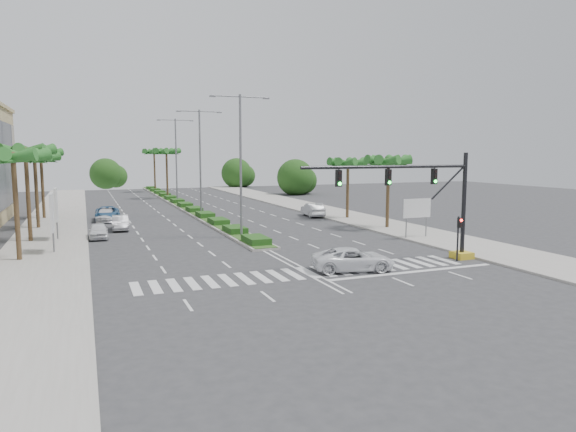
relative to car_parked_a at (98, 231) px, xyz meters
name	(u,v)px	position (x,y,z in m)	size (l,w,h in m)	color
ground	(308,273)	(11.35, -18.08, -0.65)	(160.00, 160.00, 0.00)	#333335
footpath_right	(362,220)	(26.55, 1.92, -0.57)	(6.00, 120.00, 0.15)	gray
footpath_left	(50,237)	(-3.85, 1.92, -0.57)	(6.00, 120.00, 0.15)	gray
median	(179,204)	(11.35, 26.92, -0.55)	(2.20, 75.00, 0.20)	gray
median_grass	(179,203)	(11.35, 26.92, -0.43)	(1.80, 75.00, 0.04)	#2E541C
signal_gantry	(437,210)	(20.62, -18.08, 2.81)	(12.60, 1.20, 7.20)	gold
pedestrian_signal	(459,231)	(21.95, -18.75, 1.40)	(0.28, 0.36, 3.00)	black
direction_sign	(417,210)	(24.85, -10.09, 1.80)	(2.70, 0.11, 3.40)	slate
billboard_near	(52,213)	(-3.15, -6.08, 2.31)	(0.18, 2.10, 4.35)	slate
billboard_far	(56,205)	(-3.15, -0.08, 2.31)	(0.18, 2.10, 4.35)	slate
palm_left_near	(13,160)	(-5.15, -8.08, 6.04)	(4.57, 4.68, 7.55)	brown
palm_left_mid	(25,154)	(-5.15, -0.08, 6.43)	(4.57, 4.68, 7.95)	brown
palm_left_far	(35,160)	(-5.15, 7.92, 5.85)	(4.57, 4.68, 7.35)	brown
palm_left_end	(41,156)	(-5.15, 15.92, 6.23)	(4.57, 4.68, 7.75)	brown
palm_right_near	(389,163)	(25.85, -4.08, 5.56)	(4.57, 4.68, 7.05)	brown
palm_right_far	(348,165)	(25.85, 3.92, 5.27)	(4.57, 4.68, 6.75)	brown
palm_median_a	(166,153)	(11.35, 36.92, 6.52)	(4.57, 4.68, 8.05)	brown
palm_median_b	(154,153)	(11.35, 51.92, 6.52)	(4.57, 4.68, 8.05)	brown
streetlight_near	(241,157)	(11.35, -4.08, 6.16)	(5.10, 0.25, 12.00)	slate
streetlight_mid	(200,156)	(11.35, 11.92, 6.16)	(5.10, 0.25, 12.00)	slate
streetlight_far	(176,156)	(11.35, 27.92, 6.16)	(5.10, 0.25, 12.00)	slate
car_parked_a	(98,231)	(0.00, 0.00, 0.00)	(1.53, 3.80, 1.30)	white
car_parked_b	(120,223)	(2.06, 4.44, 0.03)	(1.44, 4.13, 1.36)	#B0B0B5
car_parked_c	(107,214)	(1.25, 12.11, 0.10)	(2.48, 5.39, 1.50)	#2F6192
car_parked_d	(106,215)	(1.05, 11.42, 0.01)	(1.83, 4.51, 1.31)	white
car_crossing	(353,259)	(14.16, -18.56, 0.06)	(2.33, 5.06, 1.41)	white
car_right	(313,210)	(23.15, 7.16, 0.12)	(1.63, 4.67, 1.54)	silver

